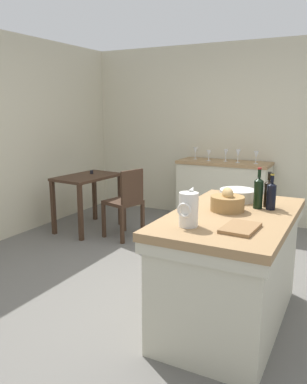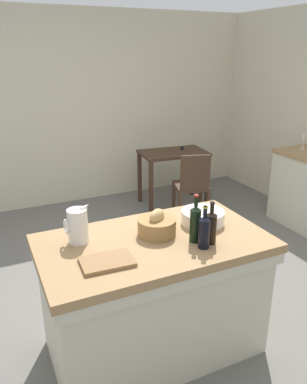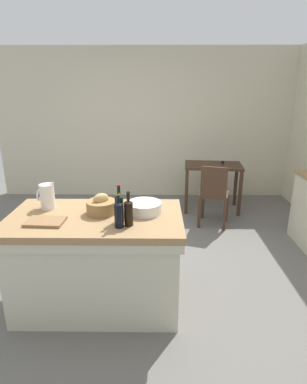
# 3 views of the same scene
# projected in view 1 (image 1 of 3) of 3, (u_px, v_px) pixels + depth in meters

# --- Properties ---
(ground_plane) EXTENTS (6.76, 6.76, 0.00)m
(ground_plane) POSITION_uv_depth(u_px,v_px,m) (175.00, 287.00, 3.68)
(ground_plane) COLOR #66635E
(wall_right) EXTENTS (0.12, 5.20, 2.60)m
(wall_right) POSITION_uv_depth(u_px,v_px,m) (249.00, 134.00, 5.66)
(wall_right) COLOR beige
(wall_right) RESTS_ON ground
(island_table) EXTENTS (1.51, 0.86, 0.89)m
(island_table) POSITION_uv_depth(u_px,v_px,m) (230.00, 264.00, 3.00)
(island_table) COLOR #99754C
(island_table) RESTS_ON ground
(side_cabinet) EXTENTS (0.52, 1.34, 0.92)m
(side_cabinet) POSITION_uv_depth(u_px,v_px,m) (223.00, 192.00, 5.66)
(side_cabinet) COLOR #99754C
(side_cabinet) RESTS_ON ground
(writing_desk) EXTENTS (0.95, 0.64, 0.81)m
(writing_desk) POSITION_uv_depth(u_px,v_px,m) (87.00, 185.00, 5.32)
(writing_desk) COLOR #3D281C
(writing_desk) RESTS_ON ground
(wooden_chair) EXTENTS (0.50, 0.50, 0.92)m
(wooden_chair) POSITION_uv_depth(u_px,v_px,m) (126.00, 201.00, 4.97)
(wooden_chair) COLOR #3D281C
(wooden_chair) RESTS_ON ground
(pitcher) EXTENTS (0.17, 0.13, 0.27)m
(pitcher) POSITION_uv_depth(u_px,v_px,m) (188.00, 209.00, 2.57)
(pitcher) COLOR silver
(pitcher) RESTS_ON island_table
(wash_bowl) EXTENTS (0.31, 0.31, 0.10)m
(wash_bowl) POSITION_uv_depth(u_px,v_px,m) (238.00, 195.00, 3.31)
(wash_bowl) COLOR silver
(wash_bowl) RESTS_ON island_table
(bread_basket) EXTENTS (0.26, 0.26, 0.18)m
(bread_basket) POSITION_uv_depth(u_px,v_px,m) (227.00, 202.00, 2.97)
(bread_basket) COLOR olive
(bread_basket) RESTS_ON island_table
(cutting_board) EXTENTS (0.32, 0.22, 0.02)m
(cutting_board) POSITION_uv_depth(u_px,v_px,m) (240.00, 228.00, 2.51)
(cutting_board) COLOR olive
(cutting_board) RESTS_ON island_table
(wine_bottle_dark) EXTENTS (0.07, 0.07, 0.29)m
(wine_bottle_dark) POSITION_uv_depth(u_px,v_px,m) (268.00, 193.00, 3.07)
(wine_bottle_dark) COLOR black
(wine_bottle_dark) RESTS_ON island_table
(wine_bottle_amber) EXTENTS (0.07, 0.07, 0.32)m
(wine_bottle_amber) POSITION_uv_depth(u_px,v_px,m) (258.00, 192.00, 3.03)
(wine_bottle_amber) COLOR black
(wine_bottle_amber) RESTS_ON island_table
(wine_bottle_green) EXTENTS (0.07, 0.07, 0.28)m
(wine_bottle_green) POSITION_uv_depth(u_px,v_px,m) (271.00, 195.00, 2.99)
(wine_bottle_green) COLOR black
(wine_bottle_green) RESTS_ON island_table
(wine_glass_far_left) EXTENTS (0.07, 0.07, 0.17)m
(wine_glass_far_left) POSITION_uv_depth(u_px,v_px,m) (256.00, 155.00, 5.31)
(wine_glass_far_left) COLOR white
(wine_glass_far_left) RESTS_ON side_cabinet
(wine_glass_left) EXTENTS (0.07, 0.07, 0.19)m
(wine_glass_left) POSITION_uv_depth(u_px,v_px,m) (238.00, 153.00, 5.39)
(wine_glass_left) COLOR white
(wine_glass_left) RESTS_ON side_cabinet
(wine_glass_middle) EXTENTS (0.07, 0.07, 0.17)m
(wine_glass_middle) POSITION_uv_depth(u_px,v_px,m) (226.00, 153.00, 5.54)
(wine_glass_middle) COLOR white
(wine_glass_middle) RESTS_ON side_cabinet
(wine_glass_right) EXTENTS (0.07, 0.07, 0.16)m
(wine_glass_right) POSITION_uv_depth(u_px,v_px,m) (209.00, 153.00, 5.59)
(wine_glass_right) COLOR white
(wine_glass_right) RESTS_ON side_cabinet
(wine_glass_far_right) EXTENTS (0.07, 0.07, 0.18)m
(wine_glass_far_right) POSITION_uv_depth(u_px,v_px,m) (195.00, 151.00, 5.79)
(wine_glass_far_right) COLOR white
(wine_glass_far_right) RESTS_ON side_cabinet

